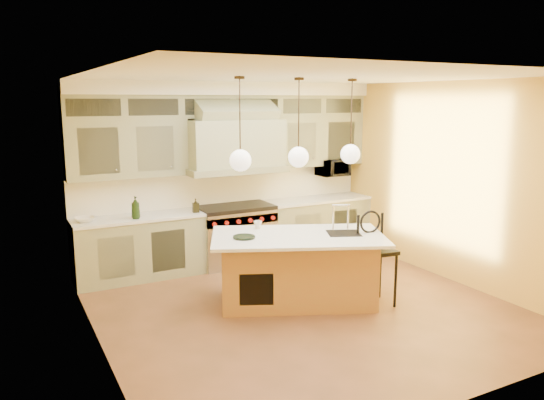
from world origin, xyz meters
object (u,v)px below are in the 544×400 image
range (235,234)px  counter_stool (375,252)px  microwave (333,167)px  kitchen_island (298,267)px

range → counter_stool: bearing=-69.6°
range → counter_stool: counter_stool is taller
range → microwave: (1.95, 0.11, 0.96)m
microwave → range: bearing=-176.9°
counter_stool → microwave: (1.05, 2.53, 0.75)m
kitchen_island → counter_stool: 1.03m
counter_stool → microwave: microwave is taller
counter_stool → microwave: size_ratio=2.24×
kitchen_island → microwave: bearing=70.4°
kitchen_island → microwave: 2.95m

